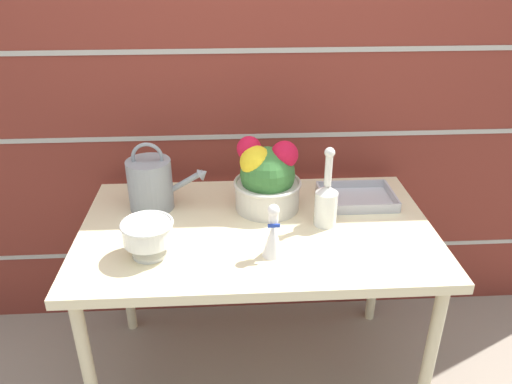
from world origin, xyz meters
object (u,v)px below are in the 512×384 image
glass_decanter (326,201)px  figurine_vase (273,235)px  flower_planter (267,178)px  wire_tray (356,199)px  crystal_pedestal_bowl (148,234)px  watering_can (151,184)px

glass_decanter → figurine_vase: (-0.21, -0.19, -0.02)m
flower_planter → glass_decanter: 0.25m
flower_planter → wire_tray: (0.36, 0.03, -0.12)m
crystal_pedestal_bowl → glass_decanter: glass_decanter is taller
wire_tray → crystal_pedestal_bowl: bearing=-156.6°
watering_can → flower_planter: flower_planter is taller
figurine_vase → watering_can: bearing=141.0°
figurine_vase → wire_tray: bearing=44.3°
crystal_pedestal_bowl → flower_planter: size_ratio=0.61×
crystal_pedestal_bowl → wire_tray: (0.77, 0.33, -0.07)m
flower_planter → wire_tray: flower_planter is taller
crystal_pedestal_bowl → glass_decanter: bearing=14.9°
watering_can → wire_tray: bearing=0.4°
crystal_pedestal_bowl → flower_planter: flower_planter is taller
watering_can → crystal_pedestal_bowl: bearing=-85.0°
flower_planter → glass_decanter: size_ratio=0.94×
watering_can → figurine_vase: 0.56m
flower_planter → figurine_vase: bearing=-90.6°
watering_can → glass_decanter: glass_decanter is taller
watering_can → flower_planter: size_ratio=1.11×
figurine_vase → flower_planter: bearing=89.4°
crystal_pedestal_bowl → watering_can: bearing=95.0°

